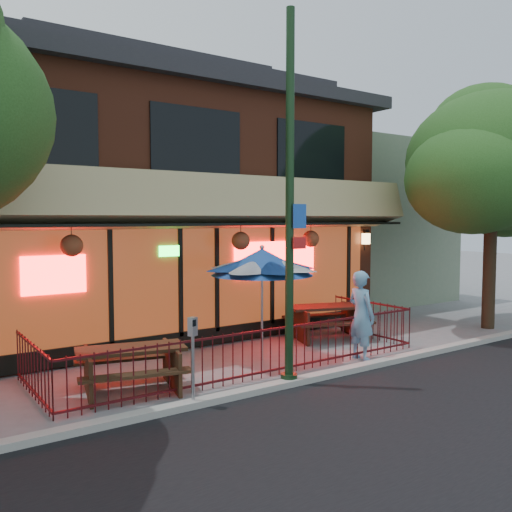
{
  "coord_description": "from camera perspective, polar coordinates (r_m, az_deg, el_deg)",
  "views": [
    {
      "loc": [
        -6.29,
        -8.37,
        3.16
      ],
      "look_at": [
        0.9,
        2.0,
        2.28
      ],
      "focal_mm": 38.0,
      "sensor_mm": 36.0,
      "label": 1
    }
  ],
  "objects": [
    {
      "name": "neighbor_building",
      "position": [
        22.19,
        8.87,
        3.54
      ],
      "size": [
        6.0,
        7.0,
        6.0
      ],
      "primitive_type": "cube",
      "color": "slate",
      "rests_on": "ground"
    },
    {
      "name": "parking_meter_near",
      "position": [
        9.19,
        -6.67,
        -9.43
      ],
      "size": [
        0.17,
        0.16,
        1.52
      ],
      "color": "#96999F",
      "rests_on": "ground"
    },
    {
      "name": "ground",
      "position": [
        10.94,
        2.16,
        -12.8
      ],
      "size": [
        80.0,
        80.0,
        0.0
      ],
      "primitive_type": "plane",
      "color": "gray",
      "rests_on": "ground"
    },
    {
      "name": "patio_umbrella",
      "position": [
        11.95,
        0.64,
        -0.63
      ],
      "size": [
        2.25,
        2.25,
        2.58
      ],
      "color": "gray",
      "rests_on": "ground"
    },
    {
      "name": "pedestrian",
      "position": [
        12.35,
        11.01,
        -6.15
      ],
      "size": [
        0.5,
        0.74,
        2.0
      ],
      "primitive_type": "imported",
      "rotation": [
        0.0,
        0.0,
        1.55
      ],
      "color": "#6098C0",
      "rests_on": "ground"
    },
    {
      "name": "street_light",
      "position": [
        10.16,
        3.58,
        3.92
      ],
      "size": [
        0.43,
        0.32,
        7.0
      ],
      "color": "black",
      "rests_on": "ground"
    },
    {
      "name": "patio_fence",
      "position": [
        11.17,
        0.6,
        -9.09
      ],
      "size": [
        8.44,
        2.62,
        1.0
      ],
      "color": "#420E12",
      "rests_on": "ground"
    },
    {
      "name": "picnic_table_left",
      "position": [
        10.27,
        -13.01,
        -10.87
      ],
      "size": [
        2.22,
        1.89,
        0.83
      ],
      "color": "#372314",
      "rests_on": "ground"
    },
    {
      "name": "picnic_table_right",
      "position": [
        14.44,
        7.48,
        -6.36
      ],
      "size": [
        2.44,
        2.15,
        0.87
      ],
      "color": "#391D14",
      "rests_on": "ground"
    },
    {
      "name": "curb",
      "position": [
        10.54,
        3.83,
        -13.11
      ],
      "size": [
        80.0,
        0.25,
        0.12
      ],
      "primitive_type": "cube",
      "color": "#999993",
      "rests_on": "ground"
    },
    {
      "name": "restaurant_building",
      "position": [
        16.74,
        -12.69,
        7.2
      ],
      "size": [
        12.96,
        9.49,
        8.05
      ],
      "color": "brown",
      "rests_on": "ground"
    },
    {
      "name": "street_tree_right",
      "position": [
        17.0,
        23.49,
        9.74
      ],
      "size": [
        4.8,
        4.8,
        7.02
      ],
      "color": "#332819",
      "rests_on": "ground"
    }
  ]
}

